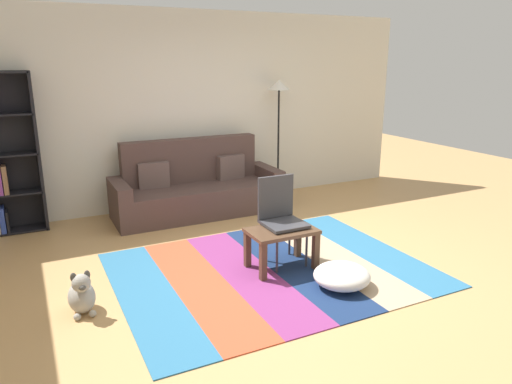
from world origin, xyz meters
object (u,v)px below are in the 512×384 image
Objects in this scene: pouf at (342,276)px; tv_remote at (287,225)px; couch at (197,189)px; standing_lamp at (279,100)px; folding_chair at (280,213)px; coffee_table at (282,238)px; dog at (82,295)px.

pouf is 0.77m from tv_remote.
standing_lamp is (1.39, 0.22, 1.13)m from couch.
couch is at bearing 99.31° from pouf.
coffee_table is at bearing -102.36° from folding_chair.
couch is 2.76m from pouf.
couch is 2.77m from dog.
tv_remote is 0.15m from folding_chair.
dog is at bearing -164.27° from folding_chair.
standing_lamp is (0.94, 2.93, 1.35)m from pouf.
dog is (-1.76, -2.13, -0.18)m from couch.
folding_chair is (0.22, -1.94, 0.20)m from couch.
pouf is at bearing -80.69° from couch.
dog reaches higher than pouf.
couch is 2.10m from coffee_table.
tv_remote is (0.24, -2.04, 0.09)m from couch.
standing_lamp reaches higher than tv_remote.
coffee_table reaches higher than pouf.
pouf is at bearing -107.84° from standing_lamp.
pouf is 0.59× the size of folding_chair.
tv_remote is (-0.20, 0.68, 0.31)m from pouf.
dog is 0.23× the size of standing_lamp.
standing_lamp reaches higher than dog.
dog is 2.65× the size of tv_remote.
couch reaches higher than coffee_table.
couch is 2.05m from tv_remote.
tv_remote is (-1.15, -2.25, -1.04)m from standing_lamp.
coffee_table is at bearing 0.79° from dog.
dog is 2.03m from tv_remote.
coffee_table reaches higher than dog.
folding_chair is (-0.02, 0.10, 0.11)m from tv_remote.
tv_remote reaches higher than coffee_table.
pouf is at bearing -14.96° from dog.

